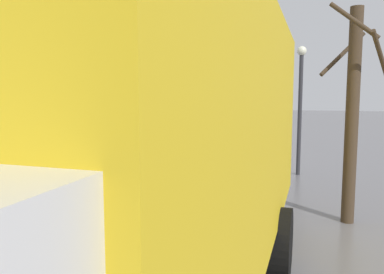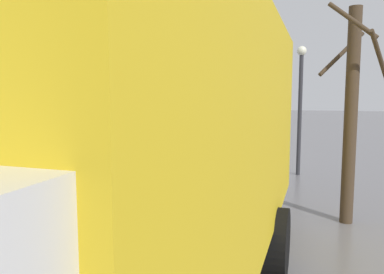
{
  "view_description": "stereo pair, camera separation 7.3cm",
  "coord_description": "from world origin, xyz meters",
  "px_view_note": "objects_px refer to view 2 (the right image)",
  "views": [
    {
      "loc": [
        -2.98,
        13.53,
        2.47
      ],
      "look_at": [
        0.45,
        1.57,
        1.05
      ],
      "focal_mm": 35.77,
      "sensor_mm": 36.0,
      "label": 1
    },
    {
      "loc": [
        -3.05,
        13.51,
        2.47
      ],
      "look_at": [
        0.45,
        1.57,
        1.05
      ],
      "focal_mm": 35.77,
      "sensor_mm": 36.0,
      "label": 2
    }
  ],
  "objects_px": {
    "hand_dolly_boxes": "(188,146)",
    "street_lamp": "(300,97)",
    "pedestrian_black_side": "(173,118)",
    "pedestrian_white_side": "(162,122)",
    "shopping_cart_vendor": "(206,150)",
    "bare_tree_near": "(351,112)",
    "pedestrian_pink_side": "(244,123)",
    "cargo_van_parked_right": "(127,125)",
    "box_truck_background": "(137,148)"
  },
  "relations": [
    {
      "from": "hand_dolly_boxes",
      "to": "pedestrian_black_side",
      "type": "distance_m",
      "value": 1.28
    },
    {
      "from": "box_truck_background",
      "to": "street_lamp",
      "type": "relative_size",
      "value": 2.15
    },
    {
      "from": "cargo_van_parked_right",
      "to": "pedestrian_pink_side",
      "type": "bearing_deg",
      "value": 151.06
    },
    {
      "from": "shopping_cart_vendor",
      "to": "street_lamp",
      "type": "relative_size",
      "value": 0.27
    },
    {
      "from": "cargo_van_parked_right",
      "to": "shopping_cart_vendor",
      "type": "xyz_separation_m",
      "value": [
        -3.89,
        1.93,
        -0.61
      ]
    },
    {
      "from": "hand_dolly_boxes",
      "to": "street_lamp",
      "type": "height_order",
      "value": "street_lamp"
    },
    {
      "from": "shopping_cart_vendor",
      "to": "pedestrian_pink_side",
      "type": "xyz_separation_m",
      "value": [
        -1.41,
        1.0,
        1.02
      ]
    },
    {
      "from": "pedestrian_pink_side",
      "to": "pedestrian_white_side",
      "type": "relative_size",
      "value": 1.0
    },
    {
      "from": "shopping_cart_vendor",
      "to": "pedestrian_black_side",
      "type": "xyz_separation_m",
      "value": [
        1.47,
        -0.76,
        1.0
      ]
    },
    {
      "from": "hand_dolly_boxes",
      "to": "pedestrian_white_side",
      "type": "distance_m",
      "value": 1.78
    },
    {
      "from": "cargo_van_parked_right",
      "to": "bare_tree_near",
      "type": "bearing_deg",
      "value": 139.53
    },
    {
      "from": "shopping_cart_vendor",
      "to": "pedestrian_black_side",
      "type": "relative_size",
      "value": 0.49
    },
    {
      "from": "box_truck_background",
      "to": "shopping_cart_vendor",
      "type": "distance_m",
      "value": 9.31
    },
    {
      "from": "pedestrian_black_side",
      "to": "bare_tree_near",
      "type": "xyz_separation_m",
      "value": [
        -5.46,
        5.56,
        0.56
      ]
    },
    {
      "from": "shopping_cart_vendor",
      "to": "hand_dolly_boxes",
      "type": "relative_size",
      "value": 0.79
    },
    {
      "from": "box_truck_background",
      "to": "bare_tree_near",
      "type": "xyz_separation_m",
      "value": [
        -2.4,
        -4.28,
        0.2
      ]
    },
    {
      "from": "street_lamp",
      "to": "cargo_van_parked_right",
      "type": "bearing_deg",
      "value": -19.67
    },
    {
      "from": "bare_tree_near",
      "to": "shopping_cart_vendor",
      "type": "bearing_deg",
      "value": -50.24
    },
    {
      "from": "pedestrian_white_side",
      "to": "bare_tree_near",
      "type": "bearing_deg",
      "value": 144.74
    },
    {
      "from": "pedestrian_pink_side",
      "to": "bare_tree_near",
      "type": "xyz_separation_m",
      "value": [
        -2.58,
        3.79,
        0.55
      ]
    },
    {
      "from": "shopping_cart_vendor",
      "to": "street_lamp",
      "type": "height_order",
      "value": "street_lamp"
    },
    {
      "from": "bare_tree_near",
      "to": "street_lamp",
      "type": "xyz_separation_m",
      "value": [
        0.97,
        -4.25,
        0.24
      ]
    },
    {
      "from": "pedestrian_black_side",
      "to": "street_lamp",
      "type": "bearing_deg",
      "value": 163.78
    },
    {
      "from": "pedestrian_pink_side",
      "to": "hand_dolly_boxes",
      "type": "bearing_deg",
      "value": -31.24
    },
    {
      "from": "pedestrian_white_side",
      "to": "bare_tree_near",
      "type": "distance_m",
      "value": 6.35
    },
    {
      "from": "cargo_van_parked_right",
      "to": "box_truck_background",
      "type": "xyz_separation_m",
      "value": [
        -5.48,
        11.0,
        0.76
      ]
    },
    {
      "from": "cargo_van_parked_right",
      "to": "bare_tree_near",
      "type": "xyz_separation_m",
      "value": [
        -7.88,
        6.72,
        0.96
      ]
    },
    {
      "from": "box_truck_background",
      "to": "pedestrian_pink_side",
      "type": "xyz_separation_m",
      "value": [
        0.18,
        -8.07,
        -0.35
      ]
    },
    {
      "from": "cargo_van_parked_right",
      "to": "street_lamp",
      "type": "distance_m",
      "value": 7.44
    },
    {
      "from": "cargo_van_parked_right",
      "to": "pedestrian_white_side",
      "type": "relative_size",
      "value": 2.53
    },
    {
      "from": "cargo_van_parked_right",
      "to": "hand_dolly_boxes",
      "type": "height_order",
      "value": "cargo_van_parked_right"
    },
    {
      "from": "box_truck_background",
      "to": "pedestrian_black_side",
      "type": "relative_size",
      "value": 3.87
    },
    {
      "from": "pedestrian_black_side",
      "to": "pedestrian_pink_side",
      "type": "bearing_deg",
      "value": 148.49
    },
    {
      "from": "cargo_van_parked_right",
      "to": "pedestrian_white_side",
      "type": "bearing_deg",
      "value": 131.48
    },
    {
      "from": "cargo_van_parked_right",
      "to": "bare_tree_near",
      "type": "height_order",
      "value": "bare_tree_near"
    },
    {
      "from": "hand_dolly_boxes",
      "to": "cargo_van_parked_right",
      "type": "bearing_deg",
      "value": -27.3
    },
    {
      "from": "cargo_van_parked_right",
      "to": "street_lamp",
      "type": "bearing_deg",
      "value": 160.33
    },
    {
      "from": "pedestrian_pink_side",
      "to": "pedestrian_white_side",
      "type": "distance_m",
      "value": 2.58
    },
    {
      "from": "box_truck_background",
      "to": "bare_tree_near",
      "type": "bearing_deg",
      "value": -119.26
    },
    {
      "from": "shopping_cart_vendor",
      "to": "bare_tree_near",
      "type": "height_order",
      "value": "bare_tree_near"
    },
    {
      "from": "pedestrian_pink_side",
      "to": "pedestrian_black_side",
      "type": "distance_m",
      "value": 3.38
    },
    {
      "from": "shopping_cart_vendor",
      "to": "cargo_van_parked_right",
      "type": "bearing_deg",
      "value": -26.37
    },
    {
      "from": "shopping_cart_vendor",
      "to": "pedestrian_pink_side",
      "type": "height_order",
      "value": "pedestrian_pink_side"
    },
    {
      "from": "cargo_van_parked_right",
      "to": "hand_dolly_boxes",
      "type": "bearing_deg",
      "value": 152.7
    },
    {
      "from": "cargo_van_parked_right",
      "to": "shopping_cart_vendor",
      "type": "relative_size",
      "value": 5.2
    },
    {
      "from": "shopping_cart_vendor",
      "to": "street_lamp",
      "type": "bearing_deg",
      "value": 169.81
    },
    {
      "from": "hand_dolly_boxes",
      "to": "pedestrian_white_side",
      "type": "relative_size",
      "value": 0.61
    },
    {
      "from": "hand_dolly_boxes",
      "to": "shopping_cart_vendor",
      "type": "bearing_deg",
      "value": 157.78
    },
    {
      "from": "cargo_van_parked_right",
      "to": "pedestrian_black_side",
      "type": "relative_size",
      "value": 2.53
    },
    {
      "from": "pedestrian_pink_side",
      "to": "cargo_van_parked_right",
      "type": "bearing_deg",
      "value": -28.94
    }
  ]
}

